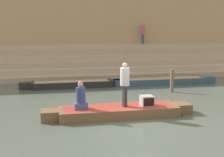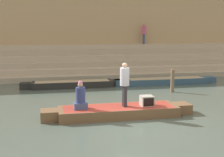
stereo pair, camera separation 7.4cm
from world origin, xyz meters
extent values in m
plane|color=#47544C|center=(0.00, 0.00, 0.00)|extent=(120.00, 120.00, 0.00)
cube|color=tan|center=(0.00, 11.50, 0.18)|extent=(36.00, 4.74, 0.35)
cube|color=#B2A28D|center=(0.00, 11.89, 0.53)|extent=(36.00, 3.95, 0.35)
cube|color=tan|center=(0.00, 12.29, 0.88)|extent=(36.00, 3.16, 0.35)
cube|color=#B2A28D|center=(0.00, 12.68, 1.23)|extent=(36.00, 2.37, 0.35)
cube|color=tan|center=(0.00, 13.08, 1.59)|extent=(36.00, 1.58, 0.35)
cube|color=#B2A28D|center=(0.00, 13.47, 1.94)|extent=(36.00, 0.79, 0.35)
cube|color=tan|center=(0.00, 14.47, 4.55)|extent=(34.20, 1.20, 9.09)
cube|color=brown|center=(0.00, 13.85, 0.30)|extent=(34.20, 0.12, 0.60)
cube|color=brown|center=(-0.36, 0.91, 0.19)|extent=(4.53, 1.32, 0.38)
cube|color=#993328|center=(-0.36, 0.91, 0.36)|extent=(4.17, 1.22, 0.05)
cube|color=brown|center=(2.22, 0.91, 0.19)|extent=(0.63, 0.73, 0.38)
cube|color=brown|center=(-2.95, 0.91, 0.19)|extent=(0.63, 0.73, 0.38)
cylinder|color=olive|center=(-1.04, 1.66, 0.28)|extent=(2.77, 0.04, 0.04)
cylinder|color=#28282D|center=(-0.12, 1.00, 0.79)|extent=(0.15, 0.15, 0.81)
cylinder|color=#28282D|center=(-0.12, 0.81, 0.79)|extent=(0.15, 0.15, 0.81)
cylinder|color=#B2B2BC|center=(-0.12, 0.90, 1.53)|extent=(0.35, 0.35, 0.68)
sphere|color=tan|center=(-0.12, 0.90, 1.97)|extent=(0.19, 0.19, 0.19)
cube|color=#3D4C75|center=(-1.81, 0.86, 0.50)|extent=(0.49, 0.39, 0.24)
cylinder|color=navy|center=(-1.81, 0.86, 0.91)|extent=(0.35, 0.35, 0.57)
sphere|color=tan|center=(-1.81, 0.86, 1.29)|extent=(0.19, 0.19, 0.19)
sphere|color=pink|center=(-1.81, 0.86, 1.36)|extent=(0.16, 0.16, 0.16)
cube|color=#9E998E|center=(0.75, 0.84, 0.58)|extent=(0.48, 0.47, 0.39)
cube|color=black|center=(0.75, 0.60, 0.58)|extent=(0.40, 0.02, 0.31)
cube|color=#33516B|center=(4.05, 7.21, 0.18)|extent=(4.98, 1.01, 0.37)
cube|color=tan|center=(4.05, 7.21, 0.34)|extent=(4.58, 0.91, 0.05)
cube|color=#33516B|center=(6.88, 7.21, 0.18)|extent=(0.70, 0.55, 0.37)
cube|color=#33516B|center=(1.21, 7.21, 0.18)|extent=(0.70, 0.55, 0.37)
cube|color=black|center=(-1.61, 7.26, 0.18)|extent=(4.55, 1.01, 0.37)
cube|color=tan|center=(-1.61, 7.26, 0.34)|extent=(4.19, 0.91, 0.05)
cube|color=black|center=(0.99, 7.26, 0.18)|extent=(0.64, 0.55, 0.37)
cube|color=black|center=(-4.20, 7.26, 0.18)|extent=(0.64, 0.55, 0.37)
cylinder|color=brown|center=(3.47, 4.87, 0.61)|extent=(0.19, 0.19, 1.21)
cylinder|color=#3D4C75|center=(4.55, 13.56, 2.51)|extent=(0.14, 0.14, 0.79)
cylinder|color=#3D4C75|center=(4.55, 13.38, 2.51)|extent=(0.14, 0.14, 0.79)
cylinder|color=#C64C7F|center=(4.55, 13.47, 3.23)|extent=(0.33, 0.33, 0.66)
sphere|color=tan|center=(4.55, 13.47, 3.65)|extent=(0.19, 0.19, 0.19)
camera|label=1|loc=(-3.00, -10.36, 3.32)|focal=50.00mm
camera|label=2|loc=(-2.93, -10.37, 3.32)|focal=50.00mm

